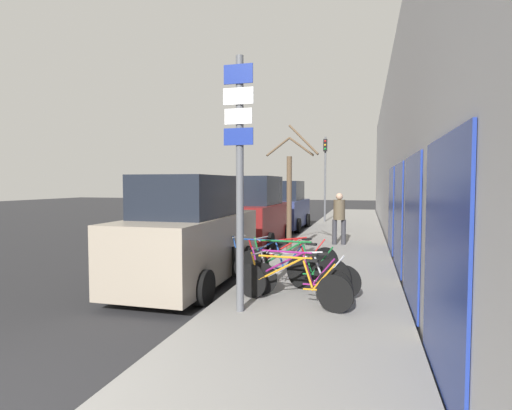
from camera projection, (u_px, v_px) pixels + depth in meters
ground_plane at (262, 246)px, 13.97m from camera, size 80.00×80.00×0.00m
sidewalk_curb at (342, 236)px, 15.97m from camera, size 3.20×32.00×0.15m
building_facade at (390, 156)px, 15.22m from camera, size 0.23×32.00×6.50m
signpost at (240, 174)px, 6.22m from camera, size 0.48×0.14×4.00m
bicycle_0 at (291, 283)px, 6.64m from camera, size 2.08×0.73×0.83m
bicycle_1 at (291, 279)px, 6.91m from camera, size 2.15×0.81×0.88m
bicycle_2 at (301, 277)px, 7.09m from camera, size 2.08×0.44×0.84m
bicycle_3 at (291, 269)px, 7.53m from camera, size 2.27×0.84×0.97m
bicycle_4 at (265, 264)px, 8.14m from camera, size 2.23×0.87×0.91m
bicycle_5 at (288, 261)px, 8.46m from camera, size 2.03×1.23×0.88m
parked_car_0 at (190, 235)px, 8.56m from camera, size 1.96×4.50×2.35m
parked_car_1 at (254, 215)px, 13.94m from camera, size 2.06×4.19×2.43m
parked_car_2 at (285, 208)px, 18.90m from camera, size 1.97×4.26×2.30m
pedestrian_near at (339, 215)px, 13.21m from camera, size 0.44×0.38×1.71m
street_tree at (290, 196)px, 11.35m from camera, size 1.49×0.72×3.69m
traffic_light at (325, 167)px, 21.14m from camera, size 0.20×0.30×4.50m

